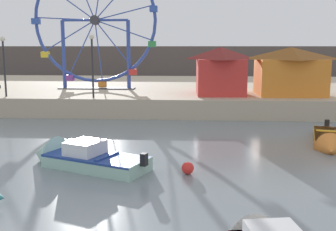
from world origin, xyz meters
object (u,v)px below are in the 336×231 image
Objects in this scene: motorboat_orange_hull at (329,141)px; promenade_lamp_near at (92,57)px; carnival_booth_orange_canopy at (290,70)px; promenade_lamp_far at (4,57)px; motorboat_seafoam at (76,157)px; ferris_wheel_blue_frame at (95,23)px; mooring_buoy_orange at (188,168)px; carnival_booth_red_striped at (220,70)px.

promenade_lamp_near is (-12.53, 6.89, 3.60)m from motorboat_orange_hull.
promenade_lamp_far reaches higher than carnival_booth_orange_canopy.
promenade_lamp_near is at bearing -56.46° from motorboat_seafoam.
ferris_wheel_blue_frame reaches higher than promenade_lamp_near.
mooring_buoy_orange is (-6.30, -4.53, 0.00)m from motorboat_orange_hull.
ferris_wheel_blue_frame reaches higher than carnival_booth_red_striped.
ferris_wheel_blue_frame reaches higher than motorboat_seafoam.
motorboat_orange_hull is at bearing -66.44° from carnival_booth_red_striped.
promenade_lamp_near is 5.78m from promenade_lamp_far.
ferris_wheel_blue_frame is (-3.08, 16.02, 5.82)m from motorboat_seafoam.
carnival_booth_orange_canopy is 18.59m from promenade_lamp_far.
promenade_lamp_near is 1.03× the size of promenade_lamp_far.
promenade_lamp_near reaches higher than promenade_lamp_far.
motorboat_seafoam is 1.35× the size of promenade_lamp_far.
promenade_lamp_near is at bearing 118.64° from mooring_buoy_orange.
carnival_booth_orange_canopy is (13.78, -3.22, -3.26)m from ferris_wheel_blue_frame.
carnival_booth_orange_canopy is at bearing -106.94° from motorboat_seafoam.
promenade_lamp_far is at bearing -96.18° from motorboat_orange_hull.
promenade_lamp_near is (-8.11, -2.26, 0.94)m from carnival_booth_red_striped.
mooring_buoy_orange is at bearing -100.03° from carnival_booth_red_striped.
motorboat_seafoam is at bearing -79.40° from promenade_lamp_near.
mooring_buoy_orange is at bearing -167.71° from motorboat_seafoam.
motorboat_orange_hull is 10.95× the size of mooring_buoy_orange.
promenade_lamp_far is at bearing -31.27° from motorboat_seafoam.
carnival_booth_red_striped is 8.62× the size of mooring_buoy_orange.
promenade_lamp_near is at bearing -103.96° from motorboat_orange_hull.
mooring_buoy_orange is (12.01, -11.57, -3.53)m from promenade_lamp_far.
promenade_lamp_near reaches higher than motorboat_seafoam.
ferris_wheel_blue_frame is 2.05× the size of carnival_booth_orange_canopy.
carnival_booth_red_striped is (-4.57, 0.08, 0.00)m from carnival_booth_orange_canopy.
ferris_wheel_blue_frame reaches higher than mooring_buoy_orange.
promenade_lamp_near reaches higher than carnival_booth_orange_canopy.
promenade_lamp_far is 8.72× the size of mooring_buoy_orange.
motorboat_orange_hull is 0.49× the size of ferris_wheel_blue_frame.
mooring_buoy_orange is (6.24, -11.42, -3.60)m from promenade_lamp_near.
motorboat_orange_hull reaches higher than mooring_buoy_orange.
motorboat_orange_hull is 1.27× the size of carnival_booth_red_striped.
carnival_booth_orange_canopy reaches higher than motorboat_seafoam.
ferris_wheel_blue_frame is 10.26m from carnival_booth_red_striped.
carnival_booth_orange_canopy is (10.70, 12.80, 2.56)m from motorboat_seafoam.
carnival_booth_red_striped is 14.06m from mooring_buoy_orange.
motorboat_orange_hull is at bearing -92.47° from carnival_booth_orange_canopy.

